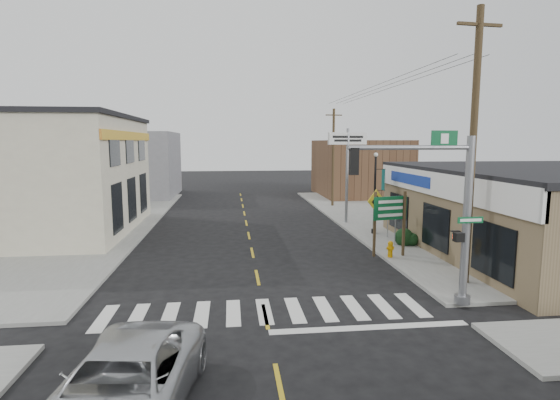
{
  "coord_description": "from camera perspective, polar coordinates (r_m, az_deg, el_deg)",
  "views": [
    {
      "loc": [
        -1.04,
        -13.09,
        5.45
      ],
      "look_at": [
        1.22,
        6.6,
        2.8
      ],
      "focal_mm": 28.0,
      "sensor_mm": 36.0,
      "label": 1
    }
  ],
  "objects": [
    {
      "name": "ground",
      "position": [
        14.22,
        -1.93,
        -14.93
      ],
      "size": [
        140.0,
        140.0,
        0.0
      ],
      "primitive_type": "plane",
      "color": "black",
      "rests_on": "ground"
    },
    {
      "name": "sidewalk_right",
      "position": [
        28.47,
        14.26,
        -3.53
      ],
      "size": [
        6.0,
        38.0,
        0.13
      ],
      "primitive_type": "cube",
      "color": "gray",
      "rests_on": "ground"
    },
    {
      "name": "lamp_post",
      "position": [
        25.82,
        12.42,
        1.7
      ],
      "size": [
        0.61,
        0.48,
        4.71
      ],
      "rotation": [
        0.0,
        0.0,
        0.1
      ],
      "color": "black",
      "rests_on": "sidewalk_right"
    },
    {
      "name": "center_line",
      "position": [
        21.81,
        -3.64,
        -6.86
      ],
      "size": [
        0.12,
        56.0,
        0.01
      ],
      "primitive_type": "cube",
      "color": "gold",
      "rests_on": "ground"
    },
    {
      "name": "ped_crossing_sign",
      "position": [
        22.71,
        12.38,
        -1.0
      ],
      "size": [
        1.14,
        0.08,
        2.93
      ],
      "rotation": [
        0.0,
        0.0,
        0.43
      ],
      "color": "gray",
      "rests_on": "sidewalk_right"
    },
    {
      "name": "traffic_signal_pole",
      "position": [
        14.95,
        21.08,
        -0.34
      ],
      "size": [
        4.48,
        0.37,
        5.67
      ],
      "rotation": [
        0.0,
        0.0,
        0.04
      ],
      "color": "gray",
      "rests_on": "sidewalk_right"
    },
    {
      "name": "crosswalk",
      "position": [
        14.58,
        -2.06,
        -14.31
      ],
      "size": [
        11.0,
        2.2,
        0.01
      ],
      "primitive_type": "cube",
      "color": "silver",
      "rests_on": "ground"
    },
    {
      "name": "fire_hydrant",
      "position": [
        20.98,
        14.21,
        -6.14
      ],
      "size": [
        0.24,
        0.24,
        0.77
      ],
      "rotation": [
        0.0,
        0.0,
        0.31
      ],
      "color": "#C88806",
      "rests_on": "sidewalk_right"
    },
    {
      "name": "shrub_back",
      "position": [
        23.7,
        15.91,
        -4.75
      ],
      "size": [
        0.98,
        0.98,
        0.73
      ],
      "primitive_type": "ellipsoid",
      "color": "black",
      "rests_on": "sidewalk_right"
    },
    {
      "name": "bldg_distant_right",
      "position": [
        45.1,
        10.3,
        4.12
      ],
      "size": [
        8.0,
        10.0,
        5.6
      ],
      "primitive_type": "cube",
      "color": "brown",
      "rests_on": "ground"
    },
    {
      "name": "thrift_store",
      "position": [
        24.85,
        32.26,
        -1.55
      ],
      "size": [
        12.0,
        14.0,
        4.0
      ],
      "primitive_type": "cube",
      "color": "brown",
      "rests_on": "ground"
    },
    {
      "name": "utility_pole_far",
      "position": [
        36.67,
        6.96,
        5.67
      ],
      "size": [
        1.39,
        0.21,
        8.02
      ],
      "rotation": [
        0.0,
        0.0,
        0.09
      ],
      "color": "#44341B",
      "rests_on": "sidewalk_right"
    },
    {
      "name": "suv",
      "position": [
        9.68,
        -19.8,
        -22.01
      ],
      "size": [
        3.07,
        5.54,
        1.47
      ],
      "primitive_type": "imported",
      "rotation": [
        0.0,
        0.0,
        -0.13
      ],
      "color": "#B6B9BD",
      "rests_on": "ground"
    },
    {
      "name": "left_building",
      "position": [
        29.69,
        -30.32,
        2.61
      ],
      "size": [
        12.0,
        12.0,
        6.8
      ],
      "primitive_type": "cube",
      "color": "beige",
      "rests_on": "ground"
    },
    {
      "name": "shrub_front",
      "position": [
        20.54,
        26.69,
        -6.95
      ],
      "size": [
        1.18,
        1.18,
        0.89
      ],
      "primitive_type": "ellipsoid",
      "color": "#1A3C1E",
      "rests_on": "sidewalk_right"
    },
    {
      "name": "guide_sign",
      "position": [
        20.85,
        14.16,
        -1.91
      ],
      "size": [
        1.74,
        0.14,
        3.04
      ],
      "rotation": [
        0.0,
        0.0,
        0.22
      ],
      "color": "#483721",
      "rests_on": "sidewalk_right"
    },
    {
      "name": "bldg_distant_left",
      "position": [
        46.23,
        -19.03,
        4.41
      ],
      "size": [
        9.0,
        10.0,
        6.4
      ],
      "primitive_type": "cube",
      "color": "slate",
      "rests_on": "ground"
    },
    {
      "name": "bare_tree",
      "position": [
        19.97,
        27.82,
        2.2
      ],
      "size": [
        2.38,
        2.38,
        4.75
      ],
      "rotation": [
        0.0,
        0.0,
        0.32
      ],
      "color": "black",
      "rests_on": "sidewalk_right"
    },
    {
      "name": "dance_center_sign",
      "position": [
        28.94,
        8.81,
        6.32
      ],
      "size": [
        2.91,
        0.18,
        6.19
      ],
      "rotation": [
        0.0,
        0.0,
        0.33
      ],
      "color": "gray",
      "rests_on": "sidewalk_right"
    },
    {
      "name": "utility_pole_near",
      "position": [
        17.61,
        23.87,
        6.51
      ],
      "size": [
        1.76,
        0.26,
        10.1
      ],
      "rotation": [
        0.0,
        0.0,
        0.08
      ],
      "color": "#4A2E1F",
      "rests_on": "sidewalk_right"
    },
    {
      "name": "sidewalk_left",
      "position": [
        27.81,
        -23.11,
        -4.17
      ],
      "size": [
        6.0,
        38.0,
        0.13
      ],
      "primitive_type": "cube",
      "color": "gray",
      "rests_on": "ground"
    }
  ]
}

